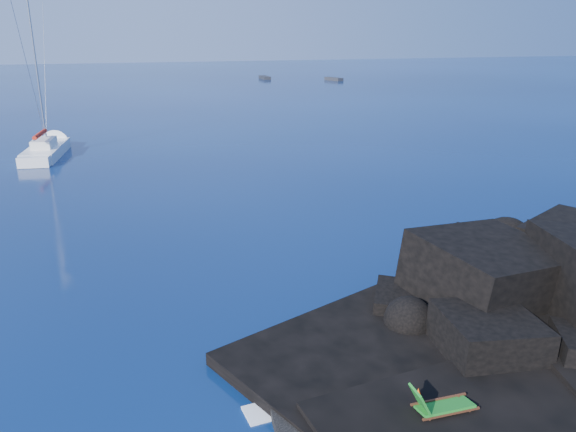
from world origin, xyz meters
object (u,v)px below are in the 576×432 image
at_px(sailboat, 47,156).
at_px(distant_boat_a, 265,79).
at_px(distant_boat_b, 334,80).
at_px(marker_cone, 418,396).
at_px(deck_chair, 446,399).

distance_m(sailboat, distant_boat_a, 85.61).
height_order(distant_boat_a, distant_boat_b, distant_boat_a).
xyz_separation_m(marker_cone, distant_boat_a, (26.95, 116.74, -0.63)).
xyz_separation_m(deck_chair, distant_boat_a, (26.56, 117.49, -0.97)).
xyz_separation_m(sailboat, distant_boat_a, (40.40, 75.48, 0.00)).
height_order(marker_cone, distant_boat_b, marker_cone).
relative_size(sailboat, deck_chair, 7.34).
distance_m(sailboat, marker_cone, 43.41).
bearing_deg(distant_boat_a, marker_cone, -103.29).
height_order(sailboat, marker_cone, sailboat).
relative_size(sailboat, marker_cone, 23.45).
distance_m(marker_cone, distant_boat_b, 115.62).
bearing_deg(marker_cone, distant_boat_b, 69.39).
bearing_deg(distant_boat_a, sailboat, -118.45).
bearing_deg(marker_cone, sailboat, 108.05).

